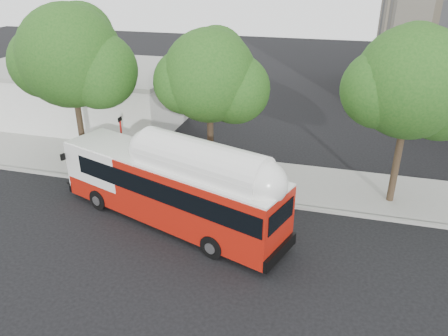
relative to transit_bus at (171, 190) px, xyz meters
name	(u,v)px	position (x,y,z in m)	size (l,w,h in m)	color
ground	(194,236)	(1.42, -0.94, -1.77)	(120.00, 120.00, 0.00)	black
sidewalk	(229,176)	(1.42, 5.56, -1.69)	(60.00, 5.00, 0.15)	gray
curb_strip	(217,196)	(1.42, 2.96, -1.69)	(60.00, 0.30, 0.15)	gray
red_curb_segment	(166,189)	(-1.58, 2.96, -1.69)	(10.00, 0.32, 0.16)	maroon
street_tree_left	(79,61)	(-7.11, 4.62, 4.84)	(6.67, 5.80, 9.74)	#2D2116
street_tree_mid	(217,80)	(0.83, 5.12, 4.14)	(5.75, 5.00, 8.62)	#2D2116
street_tree_right	(420,87)	(10.86, 4.92, 4.49)	(6.21, 5.40, 9.18)	#2D2116
low_commercial_bldg	(85,92)	(-12.58, 13.06, 0.38)	(16.20, 10.20, 4.25)	silver
transit_bus	(171,190)	(0.00, 0.00, 0.00)	(12.79, 6.34, 3.78)	#A9160B
signal_pole	(123,149)	(-4.26, 3.43, 0.24)	(0.11, 0.37, 3.91)	#A91612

